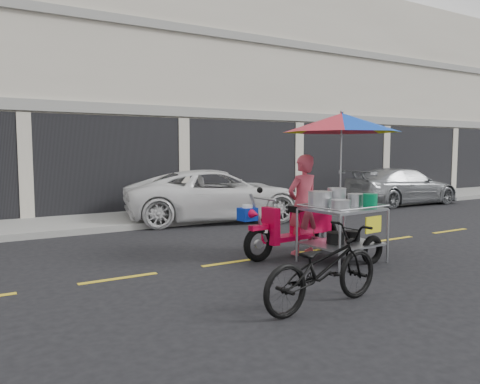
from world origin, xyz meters
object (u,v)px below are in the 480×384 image
white_pickup (217,195)px  near_bicycle (323,267)px  food_vendor_rig (326,166)px  silver_pickup (401,186)px

white_pickup → near_bicycle: (-2.28, -6.96, -0.20)m
near_bicycle → food_vendor_rig: bearing=-47.9°
food_vendor_rig → white_pickup: bearing=79.6°
near_bicycle → food_vendor_rig: size_ratio=0.70×
silver_pickup → food_vendor_rig: bearing=124.5°
white_pickup → near_bicycle: size_ratio=2.63×
white_pickup → food_vendor_rig: food_vendor_rig is taller
food_vendor_rig → near_bicycle: bearing=-136.7°
near_bicycle → food_vendor_rig: (1.77, 1.97, 1.15)m
silver_pickup → near_bicycle: (-9.65, -6.90, -0.15)m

